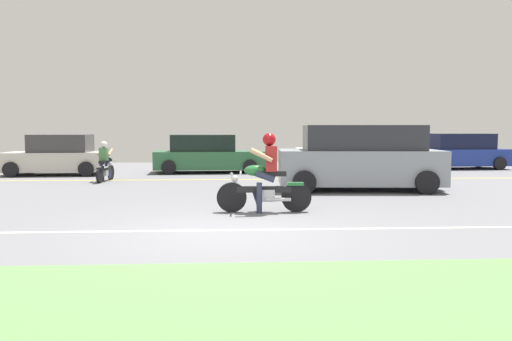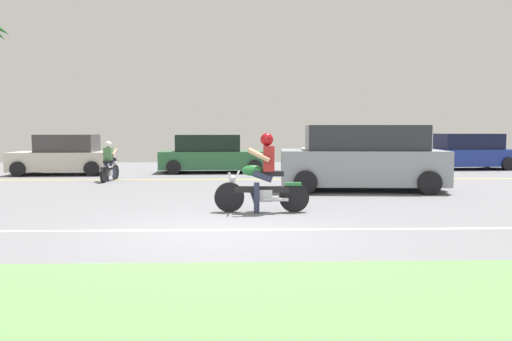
{
  "view_description": "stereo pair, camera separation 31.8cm",
  "coord_description": "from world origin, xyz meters",
  "views": [
    {
      "loc": [
        0.03,
        -8.4,
        1.75
      ],
      "look_at": [
        0.71,
        3.94,
        0.72
      ],
      "focal_mm": 34.96,
      "sensor_mm": 36.0,
      "label": 1
    },
    {
      "loc": [
        0.35,
        -8.41,
        1.75
      ],
      "look_at": [
        0.71,
        3.94,
        0.72
      ],
      "focal_mm": 34.96,
      "sensor_mm": 36.0,
      "label": 2
    }
  ],
  "objects": [
    {
      "name": "parked_car_1",
      "position": [
        -0.81,
        11.78,
        0.71
      ],
      "size": [
        4.44,
        2.06,
        1.52
      ],
      "color": "#2D663D",
      "rests_on": "ground"
    },
    {
      "name": "motorcyclist_distant",
      "position": [
        -4.09,
        8.45,
        0.57
      ],
      "size": [
        0.53,
        1.62,
        1.35
      ],
      "color": "black",
      "rests_on": "ground"
    },
    {
      "name": "parked_car_2",
      "position": [
        5.07,
        13.47,
        0.75
      ],
      "size": [
        4.34,
        2.14,
        1.61
      ],
      "color": "silver",
      "rests_on": "ground"
    },
    {
      "name": "lane_line_far",
      "position": [
        0.0,
        8.81,
        0.0
      ],
      "size": [
        50.4,
        0.12,
        0.01
      ],
      "primitive_type": "cube",
      "color": "yellow",
      "rests_on": "ground"
    },
    {
      "name": "parked_car_0",
      "position": [
        -6.51,
        11.02,
        0.72
      ],
      "size": [
        3.76,
        2.04,
        1.54
      ],
      "color": "beige",
      "rests_on": "ground"
    },
    {
      "name": "ground",
      "position": [
        0.0,
        3.0,
        -0.02
      ],
      "size": [
        56.0,
        30.0,
        0.04
      ],
      "primitive_type": "cube",
      "color": "slate"
    },
    {
      "name": "suv_nearby",
      "position": [
        3.83,
        5.74,
        0.91
      ],
      "size": [
        4.85,
        2.46,
        1.86
      ],
      "color": "#8C939E",
      "rests_on": "ground"
    },
    {
      "name": "parked_car_3",
      "position": [
        10.11,
        13.08,
        0.73
      ],
      "size": [
        4.52,
        2.03,
        1.55
      ],
      "color": "navy",
      "rests_on": "ground"
    },
    {
      "name": "lane_line_near",
      "position": [
        0.0,
        0.12,
        0.0
      ],
      "size": [
        50.4,
        0.12,
        0.01
      ],
      "primitive_type": "cube",
      "color": "silver",
      "rests_on": "ground"
    },
    {
      "name": "motorcyclist",
      "position": [
        0.8,
        1.99,
        0.71
      ],
      "size": [
        2.0,
        0.65,
        1.67
      ],
      "color": "black",
      "rests_on": "ground"
    },
    {
      "name": "grass_median",
      "position": [
        0.0,
        -4.1,
        0.03
      ],
      "size": [
        56.0,
        3.8,
        0.06
      ],
      "primitive_type": "cube",
      "color": "#5B8C4C",
      "rests_on": "ground"
    }
  ]
}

